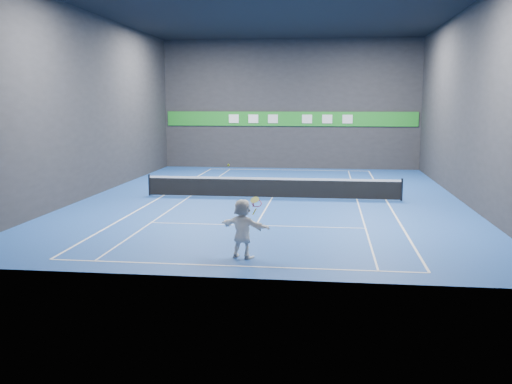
# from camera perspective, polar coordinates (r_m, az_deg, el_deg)

# --- Properties ---
(ground) EXTENTS (26.00, 26.00, 0.00)m
(ground) POSITION_cam_1_polar(r_m,az_deg,el_deg) (27.95, 1.62, -0.60)
(ground) COLOR #1B4598
(ground) RESTS_ON ground
(ceiling) EXTENTS (26.00, 26.00, 0.00)m
(ceiling) POSITION_cam_1_polar(r_m,az_deg,el_deg) (27.91, 1.70, 17.95)
(ceiling) COLOR black
(ceiling) RESTS_ON ground
(wall_back) EXTENTS (18.00, 0.10, 9.00)m
(wall_back) POSITION_cam_1_polar(r_m,az_deg,el_deg) (40.52, 3.44, 8.73)
(wall_back) COLOR #252528
(wall_back) RESTS_ON ground
(wall_front) EXTENTS (18.00, 0.10, 9.00)m
(wall_front) POSITION_cam_1_polar(r_m,az_deg,el_deg) (14.68, -3.26, 8.46)
(wall_front) COLOR #252528
(wall_front) RESTS_ON ground
(wall_left) EXTENTS (0.10, 26.00, 9.00)m
(wall_left) POSITION_cam_1_polar(r_m,az_deg,el_deg) (29.80, -16.03, 8.35)
(wall_left) COLOR #252528
(wall_left) RESTS_ON ground
(wall_right) EXTENTS (0.10, 26.00, 9.00)m
(wall_right) POSITION_cam_1_polar(r_m,az_deg,el_deg) (28.17, 20.40, 8.13)
(wall_right) COLOR #252528
(wall_right) RESTS_ON ground
(baseline_near) EXTENTS (10.98, 0.08, 0.01)m
(baseline_near) POSITION_cam_1_polar(r_m,az_deg,el_deg) (16.43, -2.42, -7.39)
(baseline_near) COLOR white
(baseline_near) RESTS_ON ground
(baseline_far) EXTENTS (10.98, 0.08, 0.01)m
(baseline_far) POSITION_cam_1_polar(r_m,az_deg,el_deg) (39.68, 3.27, 2.22)
(baseline_far) COLOR white
(baseline_far) RESTS_ON ground
(sideline_doubles_left) EXTENTS (0.08, 23.78, 0.01)m
(sideline_doubles_left) POSITION_cam_1_polar(r_m,az_deg,el_deg) (28.98, -9.25, -0.36)
(sideline_doubles_left) COLOR white
(sideline_doubles_left) RESTS_ON ground
(sideline_doubles_right) EXTENTS (0.08, 23.78, 0.01)m
(sideline_doubles_right) POSITION_cam_1_polar(r_m,az_deg,el_deg) (27.97, 12.89, -0.81)
(sideline_doubles_right) COLOR white
(sideline_doubles_right) RESTS_ON ground
(sideline_singles_left) EXTENTS (0.06, 23.78, 0.01)m
(sideline_singles_left) POSITION_cam_1_polar(r_m,az_deg,el_deg) (28.63, -6.60, -0.42)
(sideline_singles_left) COLOR white
(sideline_singles_left) RESTS_ON ground
(sideline_singles_right) EXTENTS (0.06, 23.78, 0.01)m
(sideline_singles_right) POSITION_cam_1_polar(r_m,az_deg,el_deg) (27.86, 10.06, -0.76)
(sideline_singles_right) COLOR white
(sideline_singles_right) RESTS_ON ground
(service_line_near) EXTENTS (8.23, 0.06, 0.01)m
(service_line_near) POSITION_cam_1_polar(r_m,az_deg,el_deg) (21.70, -0.01, -3.36)
(service_line_near) COLOR white
(service_line_near) RESTS_ON ground
(service_line_far) EXTENTS (8.23, 0.06, 0.01)m
(service_line_far) POSITION_cam_1_polar(r_m,az_deg,el_deg) (34.25, 2.65, 1.16)
(service_line_far) COLOR white
(service_line_far) RESTS_ON ground
(center_service_line) EXTENTS (0.06, 12.80, 0.01)m
(center_service_line) POSITION_cam_1_polar(r_m,az_deg,el_deg) (27.95, 1.62, -0.59)
(center_service_line) COLOR white
(center_service_line) RESTS_ON ground
(player) EXTENTS (1.74, 1.15, 1.80)m
(player) POSITION_cam_1_polar(r_m,az_deg,el_deg) (17.06, -1.35, -3.67)
(player) COLOR white
(player) RESTS_ON ground
(tennis_ball) EXTENTS (0.07, 0.07, 0.07)m
(tennis_ball) POSITION_cam_1_polar(r_m,az_deg,el_deg) (17.01, -2.77, 2.71)
(tennis_ball) COLOR #D6F028
(tennis_ball) RESTS_ON player
(tennis_net) EXTENTS (12.50, 0.10, 1.07)m
(tennis_net) POSITION_cam_1_polar(r_m,az_deg,el_deg) (27.86, 1.62, 0.50)
(tennis_net) COLOR black
(tennis_net) RESTS_ON ground
(sponsor_banner) EXTENTS (17.64, 0.11, 1.00)m
(sponsor_banner) POSITION_cam_1_polar(r_m,az_deg,el_deg) (40.47, 3.42, 7.31)
(sponsor_banner) COLOR #1C8423
(sponsor_banner) RESTS_ON wall_back
(tennis_racket) EXTENTS (0.45, 0.35, 0.57)m
(tennis_racket) POSITION_cam_1_polar(r_m,az_deg,el_deg) (16.91, 0.00, -1.19)
(tennis_racket) COLOR red
(tennis_racket) RESTS_ON player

